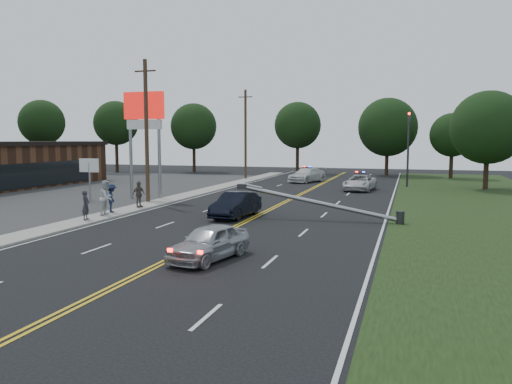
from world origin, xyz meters
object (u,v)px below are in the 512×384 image
(utility_pole_mid, at_px, (147,131))
(utility_pole_far, at_px, (246,134))
(traffic_signal, at_px, (408,143))
(crashed_sedan, at_px, (236,205))
(bystander_b, at_px, (106,198))
(bystander_c, at_px, (112,198))
(waiting_sedan, at_px, (209,242))
(bystander_a, at_px, (86,205))
(pylon_sign, at_px, (144,119))
(bystander_d, at_px, (139,194))
(fallen_streetlight, at_px, (327,204))
(small_sign, at_px, (89,169))
(emergency_b, at_px, (307,175))
(emergency_a, at_px, (360,183))

(utility_pole_mid, height_order, utility_pole_far, same)
(traffic_signal, distance_m, crashed_sedan, 24.46)
(bystander_b, xyz_separation_m, bystander_c, (-0.30, 1.00, -0.15))
(waiting_sedan, distance_m, bystander_a, 11.44)
(utility_pole_mid, bearing_deg, pylon_sign, 123.02)
(waiting_sedan, distance_m, bystander_c, 13.39)
(utility_pole_far, bearing_deg, traffic_signal, -12.89)
(bystander_b, relative_size, bystander_d, 1.19)
(bystander_b, bearing_deg, crashed_sedan, -81.36)
(waiting_sedan, bearing_deg, fallen_streetlight, 87.44)
(small_sign, xyz_separation_m, fallen_streetlight, (18.19, -4.00, -1.41))
(emergency_b, bearing_deg, waiting_sedan, -64.33)
(pylon_sign, distance_m, traffic_signal, 24.75)
(traffic_signal, distance_m, utility_pole_far, 17.97)
(fallen_streetlight, relative_size, emergency_b, 1.78)
(crashed_sedan, bearing_deg, bystander_c, -167.05)
(crashed_sedan, relative_size, emergency_b, 0.84)
(utility_pole_far, relative_size, emergency_b, 1.90)
(waiting_sedan, height_order, bystander_c, bystander_c)
(crashed_sedan, bearing_deg, traffic_signal, 71.72)
(traffic_signal, bearing_deg, fallen_streetlight, -100.59)
(utility_pole_mid, height_order, bystander_d, utility_pole_mid)
(fallen_streetlight, xyz_separation_m, bystander_c, (-12.75, -1.46, 0.06))
(emergency_a, bearing_deg, bystander_c, -118.26)
(emergency_b, distance_m, bystander_a, 29.69)
(utility_pole_far, relative_size, bystander_b, 4.96)
(pylon_sign, height_order, utility_pole_mid, utility_pole_mid)
(small_sign, bearing_deg, bystander_b, -48.35)
(utility_pole_mid, xyz_separation_m, bystander_d, (1.03, -3.00, -4.12))
(small_sign, distance_m, emergency_a, 22.72)
(bystander_b, distance_m, bystander_d, 3.46)
(small_sign, distance_m, crashed_sedan, 13.75)
(pylon_sign, bearing_deg, small_sign, -150.26)
(bystander_c, bearing_deg, bystander_a, 158.56)
(pylon_sign, height_order, emergency_b, pylon_sign)
(emergency_a, height_order, emergency_b, emergency_b)
(small_sign, xyz_separation_m, bystander_d, (5.83, -3.00, -1.37))
(waiting_sedan, xyz_separation_m, emergency_a, (2.89, 27.69, 0.02))
(emergency_a, distance_m, bystander_b, 23.46)
(bystander_d, bearing_deg, crashed_sedan, -82.71)
(utility_pole_mid, xyz_separation_m, emergency_a, (13.52, 13.33, -4.40))
(crashed_sedan, bearing_deg, emergency_b, 96.38)
(fallen_streetlight, relative_size, bystander_a, 5.81)
(traffic_signal, height_order, emergency_a, traffic_signal)
(traffic_signal, xyz_separation_m, utility_pole_mid, (-17.50, -18.00, 0.88))
(pylon_sign, bearing_deg, utility_pole_mid, -56.98)
(waiting_sedan, bearing_deg, emergency_a, 96.35)
(emergency_b, distance_m, bystander_b, 27.84)
(small_sign, distance_m, utility_pole_mid, 5.53)
(fallen_streetlight, xyz_separation_m, bystander_d, (-12.36, 1.00, 0.05))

